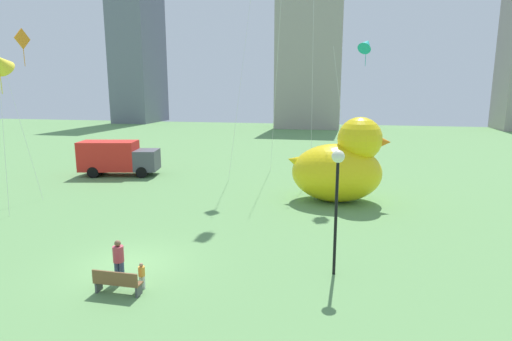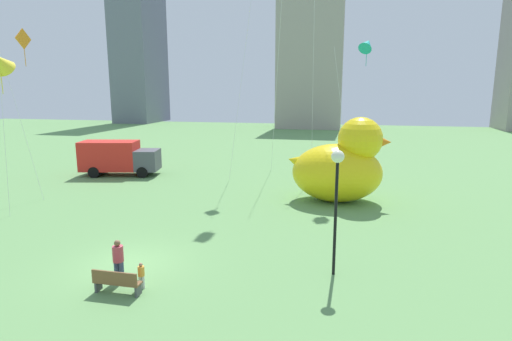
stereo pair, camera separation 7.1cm
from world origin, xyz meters
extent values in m
plane|color=#619354|center=(0.00, 0.00, 0.00)|extent=(140.00, 140.00, 0.00)
cube|color=brown|center=(0.83, -2.35, 0.42)|extent=(1.73, 0.48, 0.06)
cube|color=brown|center=(0.83, -2.55, 0.68)|extent=(1.73, 0.09, 0.45)
cube|color=#47474C|center=(0.05, -2.34, 0.20)|extent=(0.09, 0.37, 0.39)
cube|color=#47474C|center=(1.61, -2.37, 0.20)|extent=(0.09, 0.37, 0.39)
cylinder|color=#38476B|center=(0.30, -1.51, 0.40)|extent=(0.18, 0.18, 0.80)
cylinder|color=#38476B|center=(0.50, -1.51, 0.40)|extent=(0.18, 0.18, 0.80)
cylinder|color=#B23F4C|center=(0.40, -1.51, 1.11)|extent=(0.40, 0.40, 0.60)
sphere|color=brown|center=(0.40, -1.51, 1.52)|extent=(0.23, 0.23, 0.23)
cylinder|color=silver|center=(1.41, -1.83, 0.24)|extent=(0.11, 0.11, 0.48)
cylinder|color=silver|center=(1.53, -1.83, 0.24)|extent=(0.11, 0.11, 0.48)
cylinder|color=gold|center=(1.47, -1.83, 0.66)|extent=(0.24, 0.24, 0.36)
sphere|color=#A87C5B|center=(1.47, -1.83, 0.91)|extent=(0.14, 0.14, 0.14)
ellipsoid|color=yellow|center=(8.09, 11.87, 1.85)|extent=(5.67, 4.19, 3.70)
sphere|color=yellow|center=(9.45, 11.87, 4.03)|extent=(2.76, 2.76, 2.76)
cone|color=orange|center=(10.69, 11.87, 3.89)|extent=(1.24, 1.24, 1.24)
cone|color=yellow|center=(5.63, 11.87, 2.46)|extent=(1.69, 1.48, 1.78)
cylinder|color=black|center=(8.27, 0.79, 2.24)|extent=(0.12, 0.12, 4.48)
sphere|color=#EAEACC|center=(8.27, 0.79, 4.67)|extent=(0.48, 0.48, 0.48)
cube|color=red|center=(-10.50, 16.21, 1.65)|extent=(4.90, 3.14, 2.40)
cube|color=#4C4C56|center=(-7.41, 16.83, 1.29)|extent=(2.18, 2.60, 1.68)
cylinder|color=black|center=(-7.60, 16.79, 0.45)|extent=(1.35, 2.53, 0.90)
cylinder|color=black|center=(-11.46, 16.02, 0.45)|extent=(1.35, 2.53, 0.90)
cube|color=slate|center=(-34.00, 68.49, 17.48)|extent=(7.65, 11.65, 34.95)
cube|color=#9E938C|center=(2.00, 62.68, 12.11)|extent=(11.31, 8.73, 24.22)
cylinder|color=silver|center=(0.77, 17.91, 10.74)|extent=(2.14, 3.20, 21.48)
cylinder|color=silver|center=(3.01, 19.43, 8.98)|extent=(1.54, 3.22, 17.97)
cylinder|color=silver|center=(8.16, 20.66, 5.30)|extent=(1.71, 3.63, 10.61)
cone|color=teal|center=(9.96, 21.51, 10.60)|extent=(1.61, 1.85, 1.55)
cylinder|color=teal|center=(9.96, 21.51, 9.70)|extent=(0.04, 0.04, 1.60)
cylinder|color=silver|center=(-10.00, 4.95, 4.27)|extent=(0.03, 0.51, 8.53)
cylinder|color=yellow|center=(-9.75, 4.96, 7.63)|extent=(0.04, 0.04, 1.60)
cylinder|color=silver|center=(-11.57, 8.09, 5.10)|extent=(2.11, 0.18, 10.21)
cube|color=orange|center=(-11.65, 9.13, 10.21)|extent=(0.14, 1.27, 1.27)
cylinder|color=orange|center=(-11.65, 9.13, 9.31)|extent=(0.04, 0.04, 1.60)
cylinder|color=silver|center=(5.85, 19.34, 9.81)|extent=(0.47, 3.83, 19.63)
camera|label=1|loc=(8.41, -14.86, 7.18)|focal=29.47mm
camera|label=2|loc=(8.48, -14.84, 7.18)|focal=29.47mm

